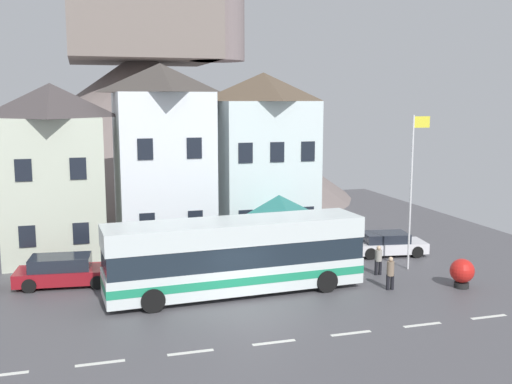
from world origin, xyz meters
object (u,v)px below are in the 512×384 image
Objects in this scene: transit_bus at (236,257)px; harbour_buoy at (462,272)px; parked_car_01 at (387,244)px; pedestrian_01 at (309,252)px; townhouse_01 at (162,157)px; hilltop_castle at (144,117)px; townhouse_00 at (54,171)px; pedestrian_02 at (390,272)px; flagpole at (413,182)px; pedestrian_00 at (378,259)px; townhouse_02 at (263,160)px; bus_shelter at (279,208)px; parked_car_00 at (64,271)px; pedestrian_03 at (299,259)px; public_bench at (249,248)px.

transit_bus is 8.58× the size of harbour_buoy.
pedestrian_01 reaches higher than parked_car_01.
hilltop_castle is (1.07, 19.96, 1.78)m from townhouse_01.
townhouse_00 is 18.54m from pedestrian_02.
flagpole is at bearing -87.78° from parked_car_01.
transit_bus reaches higher than parked_car_01.
pedestrian_00 reaches higher than harbour_buoy.
pedestrian_02 is (2.90, -10.22, -4.24)m from townhouse_02.
bus_shelter is at bearing -97.71° from townhouse_02.
townhouse_00 is at bearing 127.61° from transit_bus.
pedestrian_01 is 4.64m from pedestrian_02.
harbour_buoy is (17.52, -5.56, 0.08)m from parked_car_00.
parked_car_00 is (-10.66, -0.41, -2.36)m from bus_shelter.
pedestrian_02 is at bearing -109.03° from parked_car_01.
pedestrian_02 is at bearing -12.68° from parked_car_00.
hilltop_castle is 22.67× the size of pedestrian_03.
pedestrian_02 is at bearing -56.07° from bus_shelter.
parked_car_00 is at bearing -132.05° from townhouse_01.
townhouse_00 is at bearing 178.12° from townhouse_02.
bus_shelter is 9.39m from harbour_buoy.
parked_car_01 is at bearing -38.13° from townhouse_02.
transit_bus is 6.79× the size of public_bench.
hilltop_castle is 9.98× the size of bus_shelter.
pedestrian_00 is (8.31, -28.61, -6.27)m from hilltop_castle.
pedestrian_00 is (7.45, 0.77, -0.88)m from transit_bus.
pedestrian_01 reaches higher than pedestrian_00.
flagpole is (6.19, -2.54, 1.45)m from bus_shelter.
townhouse_01 is 9.34m from parked_car_00.
hilltop_castle reaches higher than townhouse_01.
townhouse_00 is 5.76× the size of pedestrian_03.
townhouse_00 is at bearing 154.50° from bus_shelter.
pedestrian_03 is (-0.83, -0.72, -0.10)m from pedestrian_01.
transit_bus is 10.43m from harbour_buoy.
parked_car_01 is 7.71m from public_bench.
bus_shelter is 0.88× the size of parked_car_01.
townhouse_00 is 12.40m from transit_bus.
bus_shelter is 2.75m from pedestrian_01.
townhouse_02 is at bearing 113.72° from pedestrian_00.
harbour_buoy is (5.67, -4.66, -0.19)m from pedestrian_01.
parked_car_00 is at bearing 171.64° from pedestrian_03.
pedestrian_03 is (-3.20, 3.27, 0.02)m from pedestrian_02.
bus_shelter is at bearing -25.50° from townhouse_00.
flagpole is (9.48, 1.27, 2.81)m from transit_bus.
townhouse_01 reaches higher than parked_car_00.
pedestrian_02 reaches higher than pedestrian_00.
parked_car_01 is (6.51, 0.34, -2.42)m from bus_shelter.
townhouse_02 is at bearing 59.96° from public_bench.
hilltop_castle is 27.36× the size of harbour_buoy.
transit_bus is (0.86, -29.38, -5.40)m from hilltop_castle.
harbour_buoy is at bearing -11.51° from pedestrian_02.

